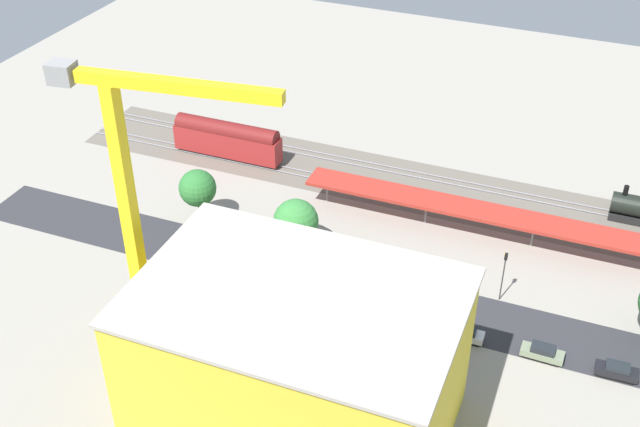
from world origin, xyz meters
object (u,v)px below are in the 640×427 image
at_px(street_tree_2, 298,218).
at_px(parked_car_1, 542,353).
at_px(parked_car_0, 617,371).
at_px(platform_canopy_near, 480,211).
at_px(box_truck_0, 275,295).
at_px(traffic_light, 504,270).
at_px(street_tree_4, 296,221).
at_px(box_truck_1, 333,304).
at_px(parked_car_2, 465,334).
at_px(parked_car_3, 403,316).
at_px(street_tree_3, 198,188).
at_px(construction_building, 298,365).
at_px(freight_coach_far, 227,139).
at_px(tower_crane, 140,210).

bearing_deg(street_tree_2, parked_car_1, 165.07).
bearing_deg(parked_car_0, parked_car_1, 2.08).
bearing_deg(platform_canopy_near, box_truck_0, 51.43).
relative_size(platform_canopy_near, box_truck_0, 5.31).
xyz_separation_m(street_tree_2, traffic_light, (-27.62, 0.82, 0.29)).
xyz_separation_m(street_tree_4, traffic_light, (-27.19, -0.76, -0.34)).
bearing_deg(box_truck_1, parked_car_1, -174.81).
bearing_deg(box_truck_1, box_truck_0, 8.54).
bearing_deg(street_tree_4, parked_car_2, 162.53).
relative_size(parked_car_1, street_tree_2, 0.72).
height_order(parked_car_3, street_tree_3, street_tree_3).
bearing_deg(construction_building, street_tree_4, -66.31).
bearing_deg(box_truck_0, traffic_light, -155.23).
bearing_deg(parked_car_0, freight_coach_far, -22.89).
distance_m(platform_canopy_near, parked_car_2, 21.79).
bearing_deg(parked_car_3, parked_car_1, -179.91).
distance_m(parked_car_2, box_truck_1, 15.97).
relative_size(parked_car_1, tower_crane, 0.14).
xyz_separation_m(parked_car_3, street_tree_3, (32.58, -8.78, 4.98)).
relative_size(platform_canopy_near, tower_crane, 1.40).
distance_m(parked_car_0, street_tree_4, 42.68).
bearing_deg(parked_car_2, street_tree_4, -17.47).
height_order(platform_canopy_near, street_tree_4, street_tree_4).
bearing_deg(construction_building, box_truck_0, -58.23).
distance_m(parked_car_1, street_tree_2, 35.59).
bearing_deg(platform_canopy_near, tower_crane, 53.95).
bearing_deg(freight_coach_far, parked_car_3, 144.77).
bearing_deg(parked_car_1, tower_crane, 22.63).
xyz_separation_m(box_truck_1, street_tree_3, (24.45, -10.99, 4.15)).
bearing_deg(street_tree_4, street_tree_2, -74.59).
relative_size(parked_car_3, box_truck_1, 0.48).
xyz_separation_m(box_truck_0, box_truck_1, (-7.15, -1.07, -0.05)).
xyz_separation_m(parked_car_1, construction_building, (21.54, 19.35, 7.70)).
bearing_deg(box_truck_0, street_tree_2, -78.90).
bearing_deg(street_tree_3, box_truck_0, 145.11).
bearing_deg(tower_crane, street_tree_2, -102.11).
relative_size(parked_car_1, traffic_light, 0.67).
bearing_deg(traffic_light, parked_car_0, 151.32).
relative_size(freight_coach_far, parked_car_3, 4.24).
xyz_separation_m(parked_car_0, construction_building, (29.60, 19.64, 7.73)).
relative_size(parked_car_2, tower_crane, 0.12).
relative_size(parked_car_2, street_tree_2, 0.65).
relative_size(parked_car_1, street_tree_3, 0.57).
bearing_deg(platform_canopy_near, traffic_light, 114.70).
bearing_deg(construction_building, freight_coach_far, -55.40).
bearing_deg(box_truck_1, street_tree_4, -46.93).
height_order(parked_car_0, street_tree_3, street_tree_3).
height_order(tower_crane, street_tree_4, tower_crane).
xyz_separation_m(parked_car_1, tower_crane, (39.73, 16.56, 19.51)).
height_order(platform_canopy_near, parked_car_2, platform_canopy_near).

